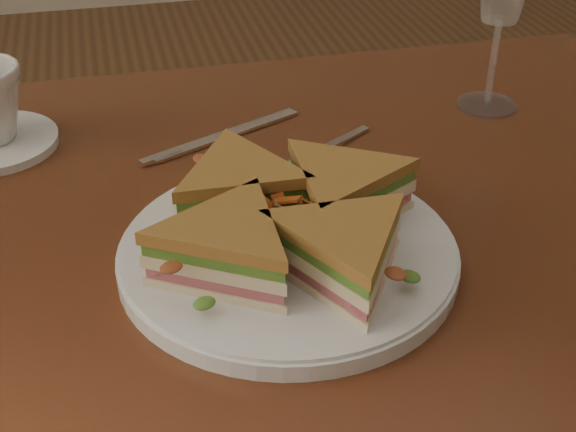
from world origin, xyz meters
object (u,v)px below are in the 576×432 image
Objects in this scene: sandwich_wedges at (288,221)px; spoon at (285,168)px; plate at (288,255)px; knife at (217,139)px; table at (227,304)px.

spoon is (0.04, 0.16, -0.04)m from sandwich_wedges.
plate reaches higher than spoon.
plate is 0.17m from spoon.
sandwich_wedges is (-0.00, -0.00, 0.04)m from plate.
plate is at bearing -134.24° from spoon.
plate reaches higher than knife.
sandwich_wedges reaches higher than table.
knife is at bearing 82.42° from table.
table is at bearing 123.28° from sandwich_wedges.
plate is at bearing -109.17° from knife.
table is at bearing -165.16° from spoon.
sandwich_wedges is 1.95× the size of spoon.
plate is 0.04m from sandwich_wedges.
sandwich_wedges reaches higher than plate.
plate is at bearing -56.72° from table.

